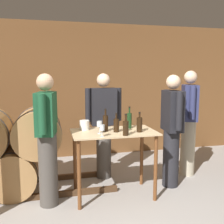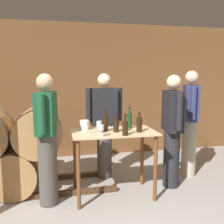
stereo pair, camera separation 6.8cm
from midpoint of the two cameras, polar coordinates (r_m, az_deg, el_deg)
The scene contains 15 objects.
back_wall at distance 5.41m, azimuth -3.97°, elevation 4.62°, with size 8.40×0.05×2.70m.
tasting_table at distance 3.61m, azimuth 0.89°, elevation -7.05°, with size 1.14×0.66×0.92m.
wine_bottle_far_left at distance 3.54m, azimuth -0.89°, elevation -2.33°, with size 0.07×0.07×0.31m.
wine_bottle_left at distance 3.50m, azimuth 1.46°, elevation -2.81°, with size 0.08×0.08×0.26m.
wine_bottle_center at distance 3.31m, azimuth 3.48°, elevation -3.40°, with size 0.07×0.07×0.28m.
wine_bottle_right at distance 3.75m, azimuth 4.36°, elevation -1.73°, with size 0.07×0.07×0.31m.
wine_bottle_far_right at distance 3.51m, azimuth 6.51°, elevation -2.68°, with size 0.07×0.07×0.27m.
wine_glass_near_left at distance 3.24m, azimuth -1.71°, elevation -3.52°, with size 0.06×0.06×0.15m.
wine_glass_near_center at distance 3.42m, azimuth -2.24°, elevation -2.69°, with size 0.07×0.07×0.16m.
wine_glass_near_right at distance 3.55m, azimuth 3.45°, elevation -2.68°, with size 0.07×0.07×0.13m.
ice_bucket at distance 3.67m, azimuth -5.47°, elevation -2.84°, with size 0.13×0.13×0.13m.
person_host at distance 3.99m, azimuth 13.49°, elevation -3.56°, with size 0.25×0.59×1.68m.
person_visitor_with_scarf at distance 3.43m, azimuth -13.46°, elevation -5.35°, with size 0.29×0.58×1.70m.
person_visitor_bearded at distance 4.51m, azimuth 17.03°, elevation -1.87°, with size 0.34×0.56×1.75m.
person_visitor_near_door at distance 4.23m, azimuth -1.22°, elevation -2.52°, with size 0.59×0.24×1.70m.
Camera 2 is at (-0.76, -2.64, 1.69)m, focal length 42.00 mm.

